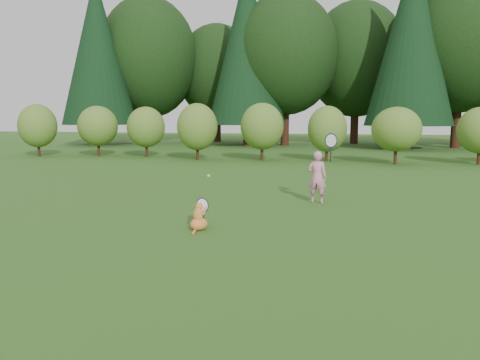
% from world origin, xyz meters
% --- Properties ---
extents(ground, '(100.00, 100.00, 0.00)m').
position_xyz_m(ground, '(0.00, 0.00, 0.00)').
color(ground, '#284E16').
rests_on(ground, ground).
extents(shrub_row, '(28.00, 3.00, 2.80)m').
position_xyz_m(shrub_row, '(0.00, 13.00, 1.40)').
color(shrub_row, '#547B26').
rests_on(shrub_row, ground).
extents(woodland_backdrop, '(48.00, 10.00, 15.00)m').
position_xyz_m(woodland_backdrop, '(0.00, 23.00, 7.50)').
color(woodland_backdrop, black).
rests_on(woodland_backdrop, ground).
extents(child, '(0.70, 0.38, 1.85)m').
position_xyz_m(child, '(1.72, 2.35, 0.65)').
color(child, pink).
rests_on(child, ground).
extents(cat, '(0.45, 0.75, 0.69)m').
position_xyz_m(cat, '(-0.17, -0.86, 0.26)').
color(cat, orange).
rests_on(cat, ground).
extents(tennis_ball, '(0.07, 0.07, 0.07)m').
position_xyz_m(tennis_ball, '(-0.60, 1.16, 0.72)').
color(tennis_ball, '#D0D719').
rests_on(tennis_ball, ground).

